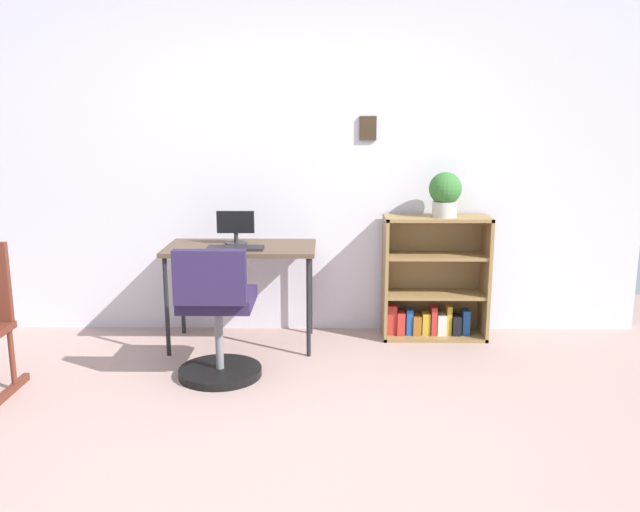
{
  "coord_description": "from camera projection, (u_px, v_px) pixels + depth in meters",
  "views": [
    {
      "loc": [
        0.28,
        -2.78,
        1.6
      ],
      "look_at": [
        0.23,
        1.33,
        0.73
      ],
      "focal_mm": 37.33,
      "sensor_mm": 36.0,
      "label": 1
    }
  ],
  "objects": [
    {
      "name": "ground_plane",
      "position": [
        267.0,
        471.0,
        3.05
      ],
      "size": [
        6.24,
        6.24,
        0.0
      ],
      "primitive_type": "plane",
      "color": "#A4857E"
    },
    {
      "name": "wall_back",
      "position": [
        291.0,
        170.0,
        4.9
      ],
      "size": [
        5.2,
        0.12,
        2.42
      ],
      "color": "silver",
      "rests_on": "ground_plane"
    },
    {
      "name": "desk",
      "position": [
        241.0,
        254.0,
        4.62
      ],
      "size": [
        1.03,
        0.56,
        0.71
      ],
      "color": "brown",
      "rests_on": "ground_plane"
    },
    {
      "name": "monitor",
      "position": [
        236.0,
        227.0,
        4.65
      ],
      "size": [
        0.26,
        0.15,
        0.24
      ],
      "color": "#262628",
      "rests_on": "desk"
    },
    {
      "name": "keyboard",
      "position": [
        235.0,
        248.0,
        4.49
      ],
      "size": [
        0.38,
        0.15,
        0.02
      ],
      "primitive_type": "cube",
      "color": "black",
      "rests_on": "desk"
    },
    {
      "name": "office_chair",
      "position": [
        217.0,
        321.0,
        4.04
      ],
      "size": [
        0.52,
        0.55,
        0.86
      ],
      "color": "black",
      "rests_on": "ground_plane"
    },
    {
      "name": "bookshelf_low",
      "position": [
        433.0,
        284.0,
        4.87
      ],
      "size": [
        0.75,
        0.3,
        0.9
      ],
      "color": "olive",
      "rests_on": "ground_plane"
    },
    {
      "name": "potted_plant_on_shelf",
      "position": [
        445.0,
        193.0,
        4.68
      ],
      "size": [
        0.23,
        0.23,
        0.32
      ],
      "color": "#B7B2A8",
      "rests_on": "bookshelf_low"
    }
  ]
}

